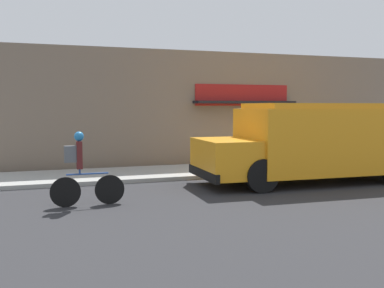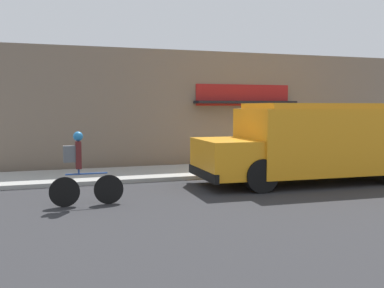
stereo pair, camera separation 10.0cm
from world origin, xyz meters
name	(u,v)px [view 1 (the left image)]	position (x,y,z in m)	size (l,w,h in m)	color
ground_plane	(273,176)	(0.00, 0.00, 0.00)	(70.00, 70.00, 0.00)	#2B2B2D
sidewalk	(254,168)	(0.00, 1.35, 0.06)	(28.00, 2.70, 0.12)	#999993
storefront	(233,108)	(0.01, 3.13, 2.12)	(17.13, 0.77, 4.22)	#756656
school_bus	(322,141)	(0.73, -1.51, 1.21)	(6.82, 2.90, 2.28)	orange
cyclist	(82,170)	(-6.15, -2.51, 0.80)	(1.62, 0.21, 1.65)	black
trash_bin	(303,151)	(2.45, 2.09, 0.50)	(0.56, 0.56, 0.75)	#2D5138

